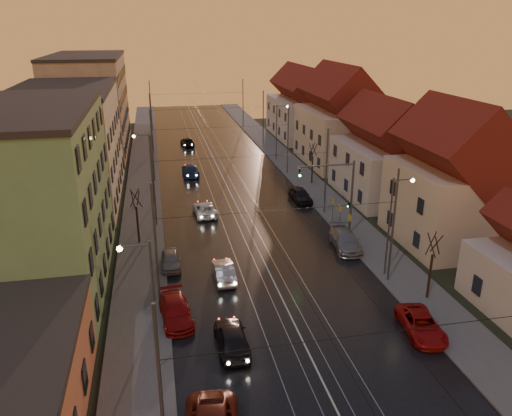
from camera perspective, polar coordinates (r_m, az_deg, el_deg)
ground at (r=30.09m, az=6.99°, el=-17.98°), size 160.00×160.00×0.00m
road at (r=65.46m, az=-3.96°, el=3.77°), size 16.00×120.00×0.04m
sidewalk_left at (r=64.97m, az=-12.74°, el=3.23°), size 4.00×120.00×0.15m
sidewalk_right at (r=67.42m, az=4.52°, el=4.30°), size 4.00×120.00×0.15m
tram_rail_0 at (r=65.22m, az=-5.88°, el=3.68°), size 0.06×120.00×0.03m
tram_rail_1 at (r=65.36m, az=-4.63°, el=3.76°), size 0.06×120.00×0.03m
tram_rail_2 at (r=65.55m, az=-3.29°, el=3.84°), size 0.06×120.00×0.03m
tram_rail_3 at (r=65.76m, az=-2.05°, el=3.92°), size 0.06×120.00×0.03m
apartment_left_1 at (r=39.35m, az=-24.73°, el=0.51°), size 10.00×18.00×13.00m
apartment_left_2 at (r=58.41m, az=-20.64°, el=6.56°), size 10.00×20.00×12.00m
apartment_left_3 at (r=81.63m, az=-18.37°, el=11.13°), size 10.00×24.00×14.00m
house_right_1 at (r=46.79m, az=21.52°, el=2.56°), size 8.67×10.20×10.80m
house_right_2 at (r=57.87m, az=14.63°, el=5.70°), size 9.18×12.24×9.20m
house_right_3 at (r=71.07m, az=9.49°, el=9.66°), size 9.18×14.28×11.50m
house_right_4 at (r=88.00m, az=5.29°, el=11.35°), size 9.18×16.32×10.00m
catenary_pole_l_0 at (r=21.50m, az=-10.76°, el=-20.98°), size 0.16×0.16×9.00m
catenary_pole_l_1 at (r=34.28m, az=-11.38°, el=-4.36°), size 0.16×0.16×9.00m
catenary_pole_r_1 at (r=38.12m, az=15.39°, el=-2.13°), size 0.16×0.16×9.00m
catenary_pole_l_2 at (r=48.35m, az=-11.63°, el=2.94°), size 0.16×0.16×9.00m
catenary_pole_r_2 at (r=51.15m, az=8.02°, el=4.12°), size 0.16×0.16×9.00m
catenary_pole_l_3 at (r=62.85m, az=-11.78°, el=6.92°), size 0.16×0.16×9.00m
catenary_pole_r_3 at (r=65.03m, az=3.67°, el=7.75°), size 0.16×0.16×9.00m
catenary_pole_l_4 at (r=77.55m, az=-11.86°, el=9.40°), size 0.16×0.16×9.00m
catenary_pole_r_4 at (r=79.32m, az=0.83°, el=10.06°), size 0.16×0.16×9.00m
catenary_pole_l_5 at (r=95.30m, az=-11.94°, el=11.36°), size 0.16×0.16×9.00m
catenary_pole_r_5 at (r=96.75m, az=-1.50°, el=11.91°), size 0.16×0.16×9.00m
street_lamp_0 at (r=27.86m, az=-12.27°, el=-9.62°), size 1.75×0.32×8.00m
street_lamp_1 at (r=39.03m, az=15.47°, el=-1.00°), size 1.75×0.32×8.00m
street_lamp_2 at (r=54.03m, az=-12.26°, el=5.15°), size 1.75×0.32×8.00m
street_lamp_3 at (r=71.71m, az=2.61°, el=9.26°), size 1.75×0.32×8.00m
traffic_light_mast at (r=45.54m, az=9.77°, el=2.12°), size 5.30×0.32×7.20m
bare_tree_0 at (r=45.26m, az=-13.42°, el=-1.10°), size 1.09×1.09×5.11m
bare_tree_1 at (r=37.30m, az=19.35°, el=-6.48°), size 1.09×1.09×5.11m
bare_tree_2 at (r=61.36m, az=6.47°, el=4.96°), size 1.09×1.09×5.11m
driving_car_0 at (r=31.12m, az=-2.77°, el=-14.59°), size 1.87×4.60×1.56m
driving_car_1 at (r=38.73m, az=-3.71°, el=-7.24°), size 1.48×4.22×1.39m
driving_car_2 at (r=51.65m, az=-5.88°, el=-0.14°), size 2.41×4.70×1.27m
driving_car_3 at (r=65.67m, az=-7.50°, el=4.36°), size 2.12×5.14×1.49m
driving_car_4 at (r=81.93m, az=-7.85°, el=7.52°), size 2.27×4.49×1.47m
parked_left_2 at (r=34.16m, az=-9.17°, el=-11.55°), size 2.37×4.92×1.38m
parked_left_3 at (r=41.16m, az=-9.73°, el=-5.85°), size 1.52×3.75×1.28m
parked_right_0 at (r=34.13m, az=18.36°, el=-12.54°), size 2.70×4.87×1.29m
parked_right_1 at (r=44.54m, az=10.17°, el=-3.62°), size 2.70×5.43×1.51m
parked_right_2 at (r=55.56m, az=5.08°, el=1.50°), size 2.01×4.50×1.50m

